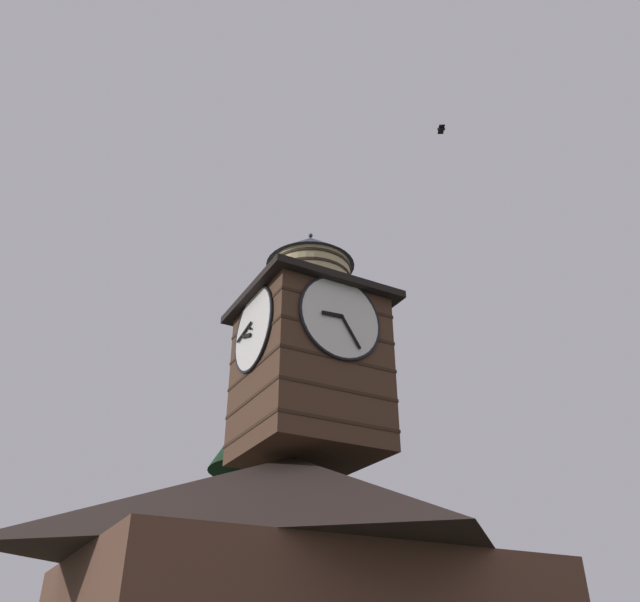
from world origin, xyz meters
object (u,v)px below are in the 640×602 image
(pine_tree_behind, at_px, (267,489))
(flying_bird_high, at_px, (441,129))
(clock_tower, at_px, (309,350))
(moon, at_px, (246,498))
(building_main, at_px, (289,577))

(pine_tree_behind, xyz_separation_m, flying_bird_high, (-2.55, 8.52, 11.47))
(flying_bird_high, bearing_deg, pine_tree_behind, -73.34)
(clock_tower, xyz_separation_m, moon, (-12.92, -36.40, 3.53))
(building_main, distance_m, flying_bird_high, 15.86)
(moon, bearing_deg, pine_tree_behind, 69.06)
(moon, bearing_deg, flying_bird_high, 76.59)
(pine_tree_behind, height_order, flying_bird_high, flying_bird_high)
(clock_tower, height_order, flying_bird_high, flying_bird_high)
(clock_tower, bearing_deg, moon, -109.54)
(flying_bird_high, bearing_deg, clock_tower, -49.48)
(moon, relative_size, flying_bird_high, 4.51)
(moon, height_order, flying_bird_high, flying_bird_high)
(building_main, bearing_deg, clock_tower, 178.81)
(clock_tower, relative_size, pine_tree_behind, 0.51)
(building_main, bearing_deg, moon, -110.29)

